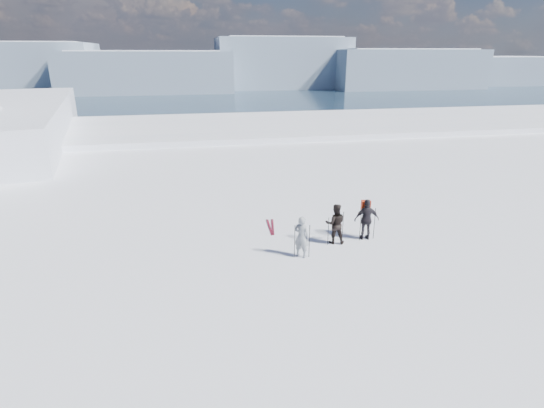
{
  "coord_description": "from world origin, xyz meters",
  "views": [
    {
      "loc": [
        -5.42,
        -11.58,
        7.05
      ],
      "look_at": [
        -2.54,
        3.0,
        1.73
      ],
      "focal_mm": 28.0,
      "sensor_mm": 36.0,
      "label": 1
    }
  ],
  "objects_px": {
    "skier_dark": "(335,224)",
    "skis_loose": "(271,227)",
    "skier_grey": "(301,237)",
    "skier_pack": "(367,219)"
  },
  "relations": [
    {
      "from": "skier_dark",
      "to": "skis_loose",
      "type": "height_order",
      "value": "skier_dark"
    },
    {
      "from": "skier_pack",
      "to": "skis_loose",
      "type": "height_order",
      "value": "skier_pack"
    },
    {
      "from": "skier_grey",
      "to": "skis_loose",
      "type": "height_order",
      "value": "skier_grey"
    },
    {
      "from": "skier_grey",
      "to": "skier_pack",
      "type": "height_order",
      "value": "skier_pack"
    },
    {
      "from": "skier_dark",
      "to": "skier_pack",
      "type": "relative_size",
      "value": 0.96
    },
    {
      "from": "skier_dark",
      "to": "skis_loose",
      "type": "xyz_separation_m",
      "value": [
        -2.14,
        2.01,
        -0.79
      ]
    },
    {
      "from": "skier_grey",
      "to": "skis_loose",
      "type": "xyz_separation_m",
      "value": [
        -0.55,
        2.92,
        -0.77
      ]
    },
    {
      "from": "skier_pack",
      "to": "skier_dark",
      "type": "bearing_deg",
      "value": 11.82
    },
    {
      "from": "skier_grey",
      "to": "skier_pack",
      "type": "bearing_deg",
      "value": -123.08
    },
    {
      "from": "skier_dark",
      "to": "skis_loose",
      "type": "bearing_deg",
      "value": -30.67
    }
  ]
}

